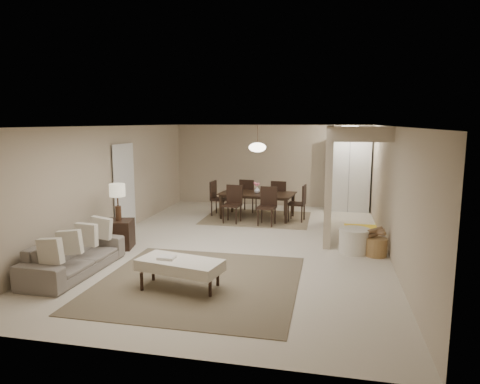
% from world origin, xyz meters
% --- Properties ---
extents(floor, '(9.00, 9.00, 0.00)m').
position_xyz_m(floor, '(0.00, 0.00, 0.00)').
color(floor, beige).
rests_on(floor, ground).
extents(ceiling, '(9.00, 9.00, 0.00)m').
position_xyz_m(ceiling, '(0.00, 0.00, 2.50)').
color(ceiling, white).
rests_on(ceiling, back_wall).
extents(back_wall, '(6.00, 0.00, 6.00)m').
position_xyz_m(back_wall, '(0.00, 4.50, 1.25)').
color(back_wall, '#BBA88E').
rests_on(back_wall, floor).
extents(left_wall, '(0.00, 9.00, 9.00)m').
position_xyz_m(left_wall, '(-3.00, 0.00, 1.25)').
color(left_wall, '#BBA88E').
rests_on(left_wall, floor).
extents(right_wall, '(0.00, 9.00, 9.00)m').
position_xyz_m(right_wall, '(3.00, 0.00, 1.25)').
color(right_wall, '#BBA88E').
rests_on(right_wall, floor).
extents(partition, '(0.15, 2.50, 2.50)m').
position_xyz_m(partition, '(1.80, 1.25, 1.25)').
color(partition, '#BBA88E').
rests_on(partition, floor).
extents(doorway, '(0.04, 0.90, 2.04)m').
position_xyz_m(doorway, '(-2.97, 0.60, 1.02)').
color(doorway, black).
rests_on(doorway, floor).
extents(pantry_cabinet, '(1.20, 0.55, 2.10)m').
position_xyz_m(pantry_cabinet, '(2.35, 4.15, 1.05)').
color(pantry_cabinet, silver).
rests_on(pantry_cabinet, floor).
extents(flush_light, '(0.44, 0.44, 0.05)m').
position_xyz_m(flush_light, '(2.30, 3.20, 2.46)').
color(flush_light, white).
rests_on(flush_light, ceiling).
extents(living_rug, '(3.20, 3.20, 0.01)m').
position_xyz_m(living_rug, '(-0.22, -2.30, 0.01)').
color(living_rug, brown).
rests_on(living_rug, floor).
extents(sofa, '(2.09, 0.85, 0.61)m').
position_xyz_m(sofa, '(-2.45, -2.30, 0.30)').
color(sofa, slate).
rests_on(sofa, floor).
extents(ottoman_bench, '(1.41, 0.86, 0.47)m').
position_xyz_m(ottoman_bench, '(-0.42, -2.60, 0.38)').
color(ottoman_bench, beige).
rests_on(ottoman_bench, living_rug).
extents(side_table, '(0.63, 0.63, 0.59)m').
position_xyz_m(side_table, '(-2.40, -0.78, 0.29)').
color(side_table, black).
rests_on(side_table, floor).
extents(table_lamp, '(0.32, 0.32, 0.76)m').
position_xyz_m(table_lamp, '(-2.40, -0.78, 1.15)').
color(table_lamp, '#4A301F').
rests_on(table_lamp, side_table).
extents(round_pouf, '(0.62, 0.62, 0.48)m').
position_xyz_m(round_pouf, '(2.34, -0.10, 0.24)').
color(round_pouf, beige).
rests_on(round_pouf, floor).
extents(wicker_basket, '(0.49, 0.49, 0.36)m').
position_xyz_m(wicker_basket, '(2.75, -0.23, 0.18)').
color(wicker_basket, brown).
rests_on(wicker_basket, floor).
extents(dining_rug, '(2.80, 2.10, 0.01)m').
position_xyz_m(dining_rug, '(-0.09, 2.55, 0.01)').
color(dining_rug, '#80704F').
rests_on(dining_rug, floor).
extents(dining_table, '(2.08, 1.32, 0.69)m').
position_xyz_m(dining_table, '(-0.09, 2.55, 0.35)').
color(dining_table, black).
rests_on(dining_table, dining_rug).
extents(dining_chairs, '(2.62, 2.01, 0.97)m').
position_xyz_m(dining_chairs, '(-0.09, 2.55, 0.48)').
color(dining_chairs, black).
rests_on(dining_chairs, dining_rug).
extents(vase, '(0.20, 0.20, 0.17)m').
position_xyz_m(vase, '(-0.09, 2.55, 0.78)').
color(vase, white).
rests_on(vase, dining_table).
extents(yellow_mat, '(0.81, 0.50, 0.01)m').
position_xyz_m(yellow_mat, '(2.62, 2.13, 0.01)').
color(yellow_mat, yellow).
rests_on(yellow_mat, floor).
extents(pendant_light, '(0.46, 0.46, 0.71)m').
position_xyz_m(pendant_light, '(-0.09, 2.55, 1.92)').
color(pendant_light, '#4A301F').
rests_on(pendant_light, ceiling).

